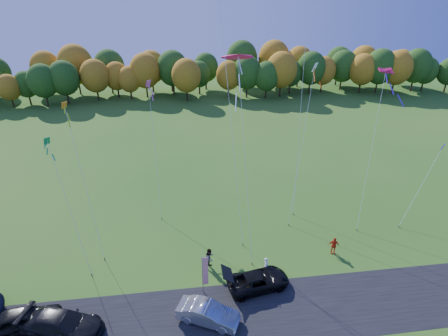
{
  "coord_description": "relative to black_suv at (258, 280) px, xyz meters",
  "views": [
    {
      "loc": [
        -3.55,
        -21.66,
        21.2
      ],
      "look_at": [
        0.0,
        6.0,
        7.0
      ],
      "focal_mm": 28.0,
      "sensor_mm": 36.0,
      "label": 1
    }
  ],
  "objects": [
    {
      "name": "kite_diamond_yellow",
      "position": [
        -13.91,
        7.37,
        5.76
      ],
      "size": [
        2.78,
        5.54,
        13.21
      ],
      "color": "#4C3F33",
      "rests_on": "ground"
    },
    {
      "name": "dark_truck_a",
      "position": [
        -14.25,
        -2.42,
        0.13
      ],
      "size": [
        6.1,
        3.82,
        1.65
      ],
      "primitive_type": "imported",
      "rotation": [
        0.0,
        0.0,
        1.28
      ],
      "color": "black",
      "rests_on": "ground"
    },
    {
      "name": "silver_sedan",
      "position": [
        -4.24,
        -2.71,
        0.05
      ],
      "size": [
        4.74,
        3.34,
        1.48
      ],
      "primitive_type": "imported",
      "rotation": [
        0.0,
        0.0,
        1.13
      ],
      "color": "#AFAFB4",
      "rests_on": "ground"
    },
    {
      "name": "person_tailgate_a",
      "position": [
        0.97,
        1.43,
        0.1
      ],
      "size": [
        0.5,
        0.65,
        1.59
      ],
      "primitive_type": "imported",
      "rotation": [
        0.0,
        0.0,
        1.35
      ],
      "color": "white",
      "rests_on": "ground"
    },
    {
      "name": "kite_delta_red",
      "position": [
        -0.13,
        7.81,
        10.65
      ],
      "size": [
        2.9,
        9.02,
        17.83
      ],
      "color": "#4C3F33",
      "rests_on": "ground"
    },
    {
      "name": "black_suv",
      "position": [
        0.0,
        0.0,
        0.0
      ],
      "size": [
        5.32,
        3.17,
        1.38
      ],
      "primitive_type": "imported",
      "rotation": [
        0.0,
        0.0,
        1.75
      ],
      "color": "black",
      "rests_on": "ground"
    },
    {
      "name": "person_east",
      "position": [
        7.57,
        3.13,
        0.14
      ],
      "size": [
        1.05,
        0.66,
        1.67
      ],
      "primitive_type": "imported",
      "rotation": [
        0.0,
        0.0,
        -0.28
      ],
      "color": "red",
      "rests_on": "ground"
    },
    {
      "name": "kite_diamond_white",
      "position": [
        6.49,
        10.79,
        6.63
      ],
      "size": [
        4.07,
        6.95,
        15.27
      ],
      "color": "#4C3F33",
      "rests_on": "ground"
    },
    {
      "name": "ground",
      "position": [
        -1.78,
        1.56,
        -0.69
      ],
      "size": [
        160.0,
        160.0,
        0.0
      ],
      "primitive_type": "plane",
      "color": "#235B18"
    },
    {
      "name": "kite_delta_blue",
      "position": [
        -1.38,
        9.76,
        15.25
      ],
      "size": [
        3.76,
        10.07,
        31.96
      ],
      "color": "#4C3F33",
      "rests_on": "ground"
    },
    {
      "name": "kite_diamond_pink",
      "position": [
        -8.25,
        13.88,
        5.84
      ],
      "size": [
        1.23,
        7.4,
        13.24
      ],
      "color": "#4C3F33",
      "rests_on": "ground"
    },
    {
      "name": "kite_parafoil_orange",
      "position": [
        7.69,
        15.8,
        13.26
      ],
      "size": [
        5.75,
        13.39,
        28.33
      ],
      "color": "#4C3F33",
      "rests_on": "ground"
    },
    {
      "name": "tree_line",
      "position": [
        -1.78,
        56.56,
        -0.69
      ],
      "size": [
        116.0,
        12.0,
        10.0
      ],
      "primitive_type": null,
      "color": "#1E4711",
      "rests_on": "ground"
    },
    {
      "name": "kite_diamond_green",
      "position": [
        -14.85,
        5.3,
        4.63
      ],
      "size": [
        3.27,
        5.12,
        11.05
      ],
      "color": "#4C3F33",
      "rests_on": "ground"
    },
    {
      "name": "person_tailgate_b",
      "position": [
        -3.61,
        2.76,
        0.26
      ],
      "size": [
        1.13,
        1.17,
        1.91
      ],
      "primitive_type": "imported",
      "rotation": [
        0.0,
        0.0,
        0.93
      ],
      "color": "gray",
      "rests_on": "ground"
    },
    {
      "name": "feather_flag",
      "position": [
        -4.23,
        0.04,
        1.46
      ],
      "size": [
        0.47,
        0.07,
        3.54
      ],
      "color": "#999999",
      "rests_on": "ground"
    },
    {
      "name": "kite_parafoil_rainbow",
      "position": [
        13.3,
        9.55,
        6.51
      ],
      "size": [
        5.65,
        7.67,
        14.65
      ],
      "color": "#4C3F33",
      "rests_on": "ground"
    },
    {
      "name": "asphalt_strip",
      "position": [
        -1.78,
        -2.44,
        -0.69
      ],
      "size": [
        90.0,
        6.0,
        0.01
      ],
      "primitive_type": "cube",
      "color": "black",
      "rests_on": "ground"
    },
    {
      "name": "dark_truck_b",
      "position": [
        -16.98,
        -1.64,
        0.13
      ],
      "size": [
        5.06,
        2.67,
        1.64
      ],
      "primitive_type": "imported",
      "rotation": [
        0.0,
        0.0,
        1.73
      ],
      "color": "black",
      "rests_on": "ground"
    },
    {
      "name": "kite_diamond_blue_low",
      "position": [
        17.99,
        7.3,
        3.1
      ],
      "size": [
        5.09,
        3.23,
        8.04
      ],
      "color": "#4C3F33",
      "rests_on": "ground"
    }
  ]
}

